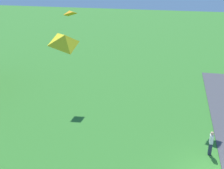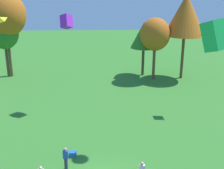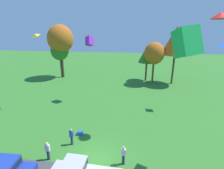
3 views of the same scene
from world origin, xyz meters
name	(u,v)px [view 3 (image 3 of 3)]	position (x,y,z in m)	size (l,w,h in m)	color
ground_plane	(95,162)	(0.00, 0.00, 0.00)	(120.00, 120.00, 0.00)	#337528
person_on_lawn	(123,155)	(2.35, 0.09, 0.88)	(0.36, 0.24, 1.71)	#2D334C
person_beside_suv	(72,136)	(-2.68, 1.98, 0.88)	(0.36, 0.24, 1.71)	#2D334C
person_watching_sky	(48,151)	(-3.98, -0.18, 0.88)	(0.36, 0.24, 1.71)	#2D334C
tree_far_right	(60,51)	(-12.54, 23.65, 5.67)	(3.66, 3.66, 7.72)	brown
tree_lone_near	(60,39)	(-12.13, 23.59, 8.08)	(5.19, 5.19, 10.97)	brown
tree_center_back	(147,54)	(5.46, 23.44, 5.42)	(3.39, 3.39, 7.15)	brown
tree_left_of_center	(154,53)	(6.62, 21.65, 5.81)	(3.74, 3.74, 7.90)	brown
tree_right_of_center	(176,40)	(10.34, 21.98, 8.18)	(5.09, 5.09, 10.75)	brown
cooler_box	(80,133)	(-2.36, 3.58, 0.20)	(0.56, 0.40, 0.40)	blue
kite_box_high_right	(89,41)	(-3.35, 12.94, 8.70)	(0.85, 0.85, 1.20)	purple
kite_box_topmost	(187,42)	(5.62, -1.52, 10.01)	(1.06, 1.06, 1.49)	green
kite_delta_low_drifter	(221,15)	(7.33, -0.87, 11.36)	(1.01, 1.01, 0.36)	red
kite_diamond_mid_center	(224,45)	(8.98, 1.69, 9.56)	(0.96, 0.94, 0.38)	blue
kite_diamond_high_left	(35,35)	(-7.35, 6.07, 9.84)	(0.71, 0.72, 0.31)	yellow
kite_diamond_over_trees	(188,52)	(9.58, 11.64, 7.64)	(0.98, 0.74, 0.31)	orange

